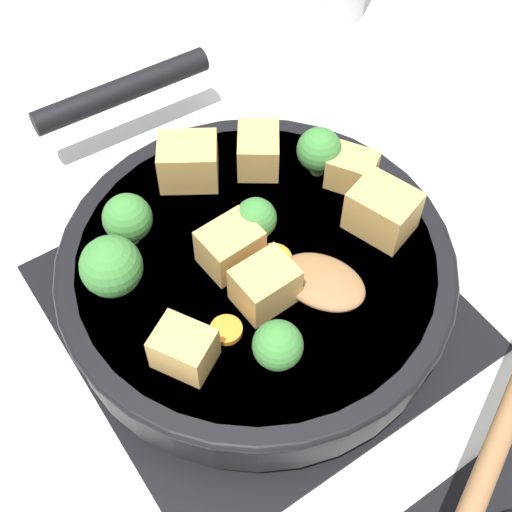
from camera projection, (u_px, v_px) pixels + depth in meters
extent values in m
plane|color=silver|center=(256.00, 308.00, 0.62)|extent=(2.40, 2.40, 0.00)
cube|color=black|center=(256.00, 305.00, 0.62)|extent=(0.31, 0.31, 0.01)
torus|color=black|center=(256.00, 295.00, 0.60)|extent=(0.24, 0.24, 0.01)
cube|color=black|center=(256.00, 295.00, 0.60)|extent=(0.01, 0.23, 0.01)
cube|color=black|center=(256.00, 295.00, 0.60)|extent=(0.23, 0.01, 0.01)
cylinder|color=black|center=(256.00, 274.00, 0.58)|extent=(0.31, 0.31, 0.05)
cylinder|color=brown|center=(256.00, 271.00, 0.58)|extent=(0.28, 0.28, 0.04)
torus|color=black|center=(256.00, 259.00, 0.56)|extent=(0.32, 0.32, 0.01)
cylinder|color=black|center=(122.00, 90.00, 0.69)|extent=(0.18, 0.03, 0.02)
ellipsoid|color=brown|center=(322.00, 282.00, 0.54)|extent=(0.07, 0.08, 0.01)
cube|color=tan|center=(258.00, 150.00, 0.60)|extent=(0.05, 0.06, 0.03)
cube|color=tan|center=(190.00, 161.00, 0.59)|extent=(0.06, 0.06, 0.04)
cube|color=tan|center=(184.00, 349.00, 0.49)|extent=(0.05, 0.05, 0.03)
cube|color=tan|center=(382.00, 211.00, 0.56)|extent=(0.05, 0.06, 0.04)
cube|color=tan|center=(265.00, 285.00, 0.52)|extent=(0.05, 0.04, 0.03)
cube|color=tan|center=(352.00, 170.00, 0.59)|extent=(0.05, 0.05, 0.03)
cube|color=tan|center=(230.00, 247.00, 0.54)|extent=(0.05, 0.04, 0.03)
cylinder|color=#709956|center=(131.00, 235.00, 0.56)|extent=(0.01, 0.01, 0.01)
sphere|color=#387533|center=(127.00, 218.00, 0.55)|extent=(0.04, 0.04, 0.04)
cylinder|color=#709956|center=(256.00, 233.00, 0.56)|extent=(0.01, 0.01, 0.01)
sphere|color=#387533|center=(256.00, 218.00, 0.55)|extent=(0.03, 0.03, 0.03)
cylinder|color=#709956|center=(317.00, 167.00, 0.61)|extent=(0.01, 0.01, 0.01)
sphere|color=#387533|center=(319.00, 150.00, 0.59)|extent=(0.04, 0.04, 0.04)
cylinder|color=#709956|center=(277.00, 359.00, 0.50)|extent=(0.01, 0.01, 0.01)
sphere|color=#387533|center=(278.00, 345.00, 0.48)|extent=(0.04, 0.04, 0.04)
cylinder|color=#709956|center=(116.00, 284.00, 0.53)|extent=(0.01, 0.01, 0.01)
sphere|color=#387533|center=(111.00, 266.00, 0.52)|extent=(0.05, 0.05, 0.05)
cylinder|color=orange|center=(273.00, 260.00, 0.55)|extent=(0.03, 0.03, 0.01)
cylinder|color=orange|center=(226.00, 330.00, 0.52)|extent=(0.02, 0.02, 0.01)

